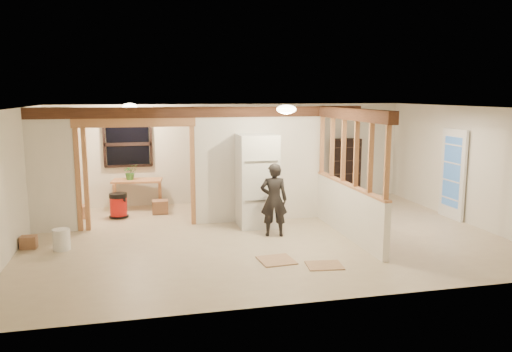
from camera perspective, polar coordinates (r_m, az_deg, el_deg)
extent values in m
cube|color=#C2B090|center=(9.90, 0.85, -6.82)|extent=(9.00, 6.50, 0.01)
cube|color=white|center=(9.51, 0.89, 7.83)|extent=(9.00, 6.50, 0.01)
cube|color=silver|center=(12.78, -2.63, 2.61)|extent=(9.00, 0.01, 2.50)
cube|color=silver|center=(6.58, 7.68, -3.97)|extent=(9.00, 0.01, 2.50)
cube|color=silver|center=(9.61, -26.17, -0.61)|extent=(0.01, 6.50, 2.50)
cube|color=silver|center=(11.55, 23.10, 1.13)|extent=(0.01, 6.50, 2.50)
cube|color=white|center=(10.69, -22.39, 0.56)|extent=(0.90, 0.12, 2.50)
cube|color=white|center=(10.83, 0.37, 1.38)|extent=(2.80, 0.12, 2.50)
cube|color=#B97C4E|center=(10.56, -13.48, 0.10)|extent=(2.46, 0.14, 2.20)
cube|color=#512C1B|center=(10.52, -6.05, 7.28)|extent=(7.00, 0.18, 0.22)
cube|color=#512C1B|center=(9.65, 10.80, 6.98)|extent=(0.18, 3.30, 0.22)
cube|color=white|center=(9.91, 10.46, -3.95)|extent=(0.12, 3.20, 1.00)
cube|color=#B97C4E|center=(9.71, 10.67, 2.73)|extent=(0.14, 3.20, 1.32)
cube|color=black|center=(12.46, -14.43, 3.53)|extent=(1.12, 0.10, 1.10)
cube|color=white|center=(11.86, 21.58, 0.20)|extent=(0.12, 0.86, 2.00)
ellipsoid|color=#FFEABF|center=(9.11, 3.50, 7.62)|extent=(0.36, 0.36, 0.16)
ellipsoid|color=#FFEABF|center=(11.54, -14.22, 7.73)|extent=(0.32, 0.32, 0.14)
ellipsoid|color=#FFD88C|center=(10.85, -11.57, 6.15)|extent=(0.07, 0.07, 0.07)
cube|color=silver|center=(10.41, 0.11, -0.52)|extent=(0.80, 0.77, 1.93)
imported|color=#282625|center=(9.71, 2.05, -2.73)|extent=(0.59, 0.45, 1.44)
cube|color=#B97C4E|center=(12.33, -13.38, -2.06)|extent=(1.22, 0.72, 0.73)
imported|color=#275B23|center=(12.25, -14.17, 0.44)|extent=(0.42, 0.39, 0.37)
cylinder|color=#B6140F|center=(11.63, -15.44, -3.24)|extent=(0.50, 0.50, 0.56)
cube|color=black|center=(13.51, 10.16, 0.87)|extent=(0.79, 0.26, 1.58)
cylinder|color=silver|center=(9.60, -21.34, -6.79)|extent=(0.38, 0.38, 0.38)
cube|color=#956648|center=(11.82, -10.90, -3.49)|extent=(0.37, 0.32, 0.31)
cube|color=#956648|center=(11.87, -19.28, -3.88)|extent=(0.36, 0.36, 0.28)
cube|color=#956648|center=(9.96, -24.56, -6.90)|extent=(0.28, 0.23, 0.22)
cube|color=tan|center=(8.45, 2.35, -9.60)|extent=(0.61, 0.61, 0.02)
cube|color=tan|center=(8.29, 7.82, -10.09)|extent=(0.62, 0.52, 0.02)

